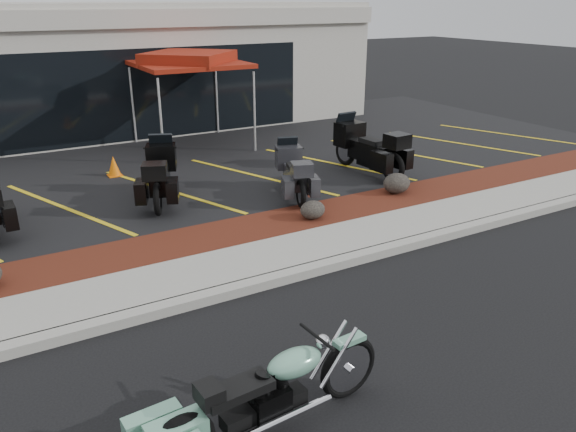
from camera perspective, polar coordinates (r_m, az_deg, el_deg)
ground at (r=8.04m, az=1.15°, el=-9.66°), size 90.00×90.00×0.00m
curb at (r=8.68m, az=-1.91°, el=-6.58°), size 24.00×0.25×0.15m
sidewalk at (r=9.24m, az=-3.95°, el=-4.81°), size 24.00×1.20×0.15m
mulch_bed at (r=10.24m, az=-6.90°, el=-2.19°), size 24.00×1.20×0.16m
upper_lot at (r=15.10m, az=-15.05°, el=4.95°), size 26.00×9.60×0.15m
dealership_building at (r=20.79m, az=-20.36°, el=14.13°), size 18.00×8.16×4.00m
boulder_mid at (r=10.77m, az=2.52°, el=0.64°), size 0.50×0.42×0.35m
boulder_right at (r=12.42m, az=10.97°, el=3.29°), size 0.62×0.52×0.44m
hero_cruiser at (r=6.29m, az=6.17°, el=-14.27°), size 2.81×0.90×0.97m
touring_black_mid at (r=12.62m, az=-12.64°, el=5.37°), size 1.59×2.33×1.27m
touring_grey at (r=12.58m, az=-0.05°, el=5.54°), size 1.34×2.10×1.14m
touring_black_rear at (r=14.27m, az=5.90°, el=7.78°), size 1.08×2.40×1.36m
traffic_cone at (r=14.06m, az=-17.28°, el=4.88°), size 0.40×0.40×0.48m
popup_canopy at (r=16.10m, az=-10.03°, el=15.24°), size 3.20×3.20×2.62m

